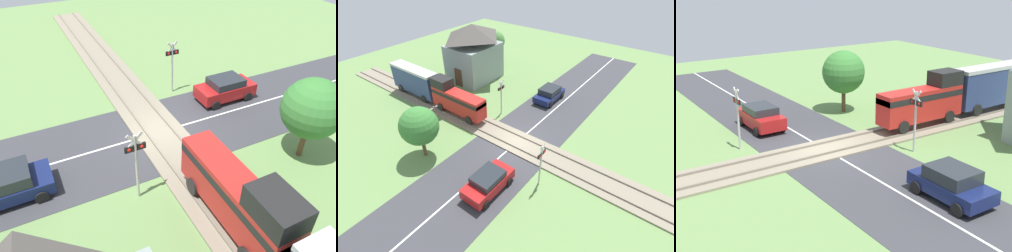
# 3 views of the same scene
# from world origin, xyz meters

# --- Properties ---
(ground_plane) EXTENTS (60.00, 60.00, 0.00)m
(ground_plane) POSITION_xyz_m (0.00, 0.00, 0.00)
(ground_plane) COLOR #66894C
(road_surface) EXTENTS (48.00, 6.40, 0.02)m
(road_surface) POSITION_xyz_m (0.00, 0.00, 0.01)
(road_surface) COLOR #38383D
(road_surface) RESTS_ON ground_plane
(track_bed) EXTENTS (2.80, 48.00, 0.24)m
(track_bed) POSITION_xyz_m (0.00, 0.00, 0.07)
(track_bed) COLOR gray
(track_bed) RESTS_ON ground_plane
(train) EXTENTS (1.58, 12.43, 3.18)m
(train) POSITION_xyz_m (0.00, 10.24, 1.86)
(train) COLOR red
(train) RESTS_ON track_bed
(car_near_crossing) EXTENTS (3.74, 1.90, 1.50)m
(car_near_crossing) POSITION_xyz_m (-5.37, -1.44, 0.79)
(car_near_crossing) COLOR #A81919
(car_near_crossing) RESTS_ON ground_plane
(car_far_side) EXTENTS (3.74, 1.97, 1.48)m
(car_far_side) POSITION_xyz_m (7.87, 1.44, 0.77)
(car_far_side) COLOR #141E4C
(car_far_side) RESTS_ON ground_plane
(crossing_signal_west_approach) EXTENTS (0.90, 0.18, 3.49)m
(crossing_signal_west_approach) POSITION_xyz_m (-2.79, -3.86, 2.21)
(crossing_signal_west_approach) COLOR #B7B7B7
(crossing_signal_west_approach) RESTS_ON ground_plane
(crossing_signal_east_approach) EXTENTS (0.90, 0.18, 3.49)m
(crossing_signal_east_approach) POSITION_xyz_m (2.79, 3.86, 2.21)
(crossing_signal_east_approach) COLOR #B7B7B7
(crossing_signal_east_approach) RESTS_ON ground_plane
(station_building) EXTENTS (5.91, 5.00, 6.43)m
(station_building) POSITION_xyz_m (7.16, 11.38, 3.14)
(station_building) COLOR gray
(station_building) RESTS_ON ground_plane
(pedestrian_by_station) EXTENTS (0.39, 0.39, 1.56)m
(pedestrian_by_station) POSITION_xyz_m (3.43, 12.36, 0.71)
(pedestrian_by_station) COLOR #2D4C8E
(pedestrian_by_station) RESTS_ON ground_plane
(tree_by_station) EXTENTS (2.47, 2.47, 4.31)m
(tree_by_station) POSITION_xyz_m (12.39, 12.37, 3.05)
(tree_by_station) COLOR brown
(tree_by_station) RESTS_ON ground_plane
(tree_roadside_hedge) EXTENTS (2.93, 2.93, 4.26)m
(tree_roadside_hedge) POSITION_xyz_m (-5.66, 4.90, 2.79)
(tree_roadside_hedge) COLOR brown
(tree_roadside_hedge) RESTS_ON ground_plane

